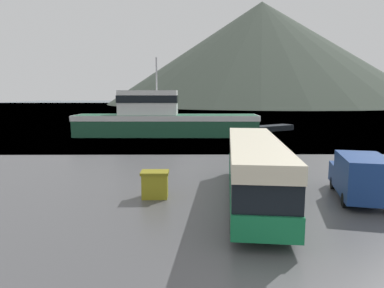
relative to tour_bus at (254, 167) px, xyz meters
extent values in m
plane|color=#475B6B|center=(-0.92, 133.58, -1.81)|extent=(240.00, 240.00, 0.00)
cone|color=#3D473D|center=(36.40, 174.96, 25.42)|extent=(166.33, 166.33, 54.45)
cube|color=#146B3D|center=(0.00, -0.01, -0.88)|extent=(3.93, 12.71, 0.96)
cube|color=black|center=(0.00, -0.01, 0.16)|extent=(3.85, 12.46, 1.10)
cube|color=beige|center=(0.00, -0.01, 1.05)|extent=(3.93, 12.71, 0.69)
cube|color=black|center=(0.72, 6.22, -0.04)|extent=(2.20, 0.31, 1.49)
cylinder|color=black|center=(-0.59, 4.46, -1.36)|extent=(0.40, 0.93, 0.90)
cylinder|color=black|center=(1.60, 4.21, -1.36)|extent=(0.40, 0.93, 0.90)
cylinder|color=black|center=(-1.60, -4.24, -1.36)|extent=(0.40, 0.93, 0.90)
cylinder|color=black|center=(0.59, -4.49, -1.36)|extent=(0.40, 0.93, 0.90)
cube|color=navy|center=(5.46, -0.45, -0.42)|extent=(2.98, 4.17, 2.07)
cube|color=navy|center=(6.09, 2.16, -0.89)|extent=(2.47, 2.08, 1.14)
cube|color=black|center=(5.90, 1.40, 0.05)|extent=(1.79, 0.49, 0.73)
cylinder|color=black|center=(5.10, 2.18, -1.46)|extent=(0.38, 0.73, 0.70)
cylinder|color=black|center=(6.98, 1.73, -1.46)|extent=(0.38, 0.73, 0.70)
cylinder|color=black|center=(4.32, -1.06, -1.46)|extent=(0.38, 0.73, 0.70)
cube|color=#1E5138|center=(-6.31, 27.97, -0.42)|extent=(23.82, 5.51, 2.78)
cube|color=white|center=(-6.31, 27.97, 0.62)|extent=(24.06, 5.57, 0.69)
cube|color=white|center=(-8.68, 28.02, 2.56)|extent=(7.66, 3.69, 3.19)
cube|color=black|center=(-8.68, 28.02, 3.04)|extent=(7.81, 3.79, 0.96)
cylinder|color=#B2B2B7|center=(-7.54, 28.00, 6.27)|extent=(0.20, 0.20, 4.23)
cube|color=olive|center=(-5.22, 0.56, -1.15)|extent=(1.35, 0.96, 1.31)
cube|color=olive|center=(-5.22, 0.56, -0.43)|extent=(1.48, 1.06, 0.15)
cube|color=black|center=(9.29, 33.91, -1.41)|extent=(7.04, 5.57, 0.80)
camera|label=1|loc=(-3.42, -17.31, 3.76)|focal=32.00mm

